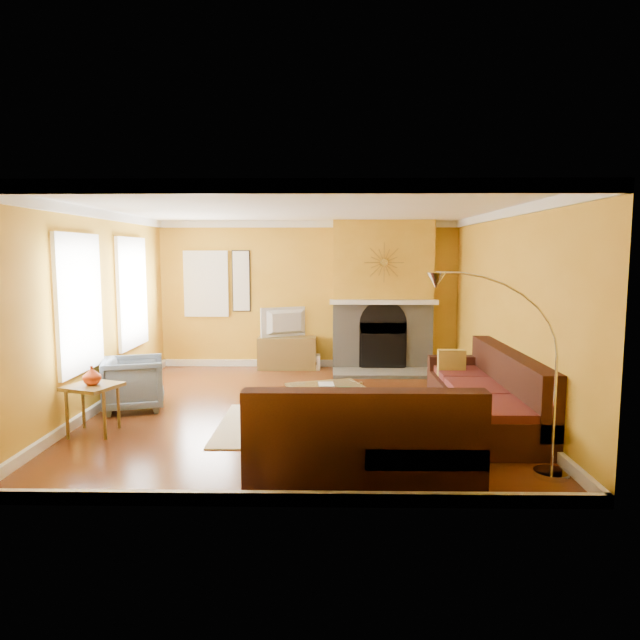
{
  "coord_description": "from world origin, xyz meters",
  "views": [
    {
      "loc": [
        0.38,
        -7.55,
        2.12
      ],
      "look_at": [
        0.25,
        0.4,
        1.18
      ],
      "focal_mm": 32.0,
      "sensor_mm": 36.0,
      "label": 1
    }
  ],
  "objects_px": {
    "armchair": "(134,383)",
    "sectional_sofa": "(396,394)",
    "coffee_table": "(330,402)",
    "media_console": "(287,353)",
    "arc_lamp": "(500,377)",
    "side_table": "(93,409)"
  },
  "relations": [
    {
      "from": "arc_lamp",
      "to": "side_table",
      "type": "bearing_deg",
      "value": 164.39
    },
    {
      "from": "sectional_sofa",
      "to": "coffee_table",
      "type": "relative_size",
      "value": 3.69
    },
    {
      "from": "media_console",
      "to": "sectional_sofa",
      "type": "bearing_deg",
      "value": -67.1
    },
    {
      "from": "coffee_table",
      "to": "media_console",
      "type": "xyz_separation_m",
      "value": [
        -0.78,
        3.08,
        0.1
      ]
    },
    {
      "from": "arc_lamp",
      "to": "coffee_table",
      "type": "bearing_deg",
      "value": 128.51
    },
    {
      "from": "armchair",
      "to": "arc_lamp",
      "type": "distance_m",
      "value": 4.86
    },
    {
      "from": "arc_lamp",
      "to": "armchair",
      "type": "bearing_deg",
      "value": 151.74
    },
    {
      "from": "armchair",
      "to": "sectional_sofa",
      "type": "bearing_deg",
      "value": -121.7
    },
    {
      "from": "media_console",
      "to": "coffee_table",
      "type": "bearing_deg",
      "value": -75.84
    },
    {
      "from": "coffee_table",
      "to": "media_console",
      "type": "bearing_deg",
      "value": 104.16
    },
    {
      "from": "sectional_sofa",
      "to": "side_table",
      "type": "bearing_deg",
      "value": -177.49
    },
    {
      "from": "armchair",
      "to": "media_console",
      "type": "bearing_deg",
      "value": -50.85
    },
    {
      "from": "sectional_sofa",
      "to": "armchair",
      "type": "relative_size",
      "value": 4.48
    },
    {
      "from": "sectional_sofa",
      "to": "media_console",
      "type": "distance_m",
      "value": 4.02
    },
    {
      "from": "coffee_table",
      "to": "side_table",
      "type": "distance_m",
      "value": 2.88
    },
    {
      "from": "media_console",
      "to": "arc_lamp",
      "type": "relative_size",
      "value": 0.55
    },
    {
      "from": "coffee_table",
      "to": "armchair",
      "type": "distance_m",
      "value": 2.68
    },
    {
      "from": "armchair",
      "to": "side_table",
      "type": "distance_m",
      "value": 1.07
    },
    {
      "from": "armchair",
      "to": "arc_lamp",
      "type": "bearing_deg",
      "value": -135.19
    },
    {
      "from": "coffee_table",
      "to": "armchair",
      "type": "bearing_deg",
      "value": 173.85
    },
    {
      "from": "sectional_sofa",
      "to": "media_console",
      "type": "xyz_separation_m",
      "value": [
        -1.56,
        3.7,
        -0.16
      ]
    },
    {
      "from": "side_table",
      "to": "arc_lamp",
      "type": "xyz_separation_m",
      "value": [
        4.36,
        -1.22,
        0.67
      ]
    }
  ]
}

